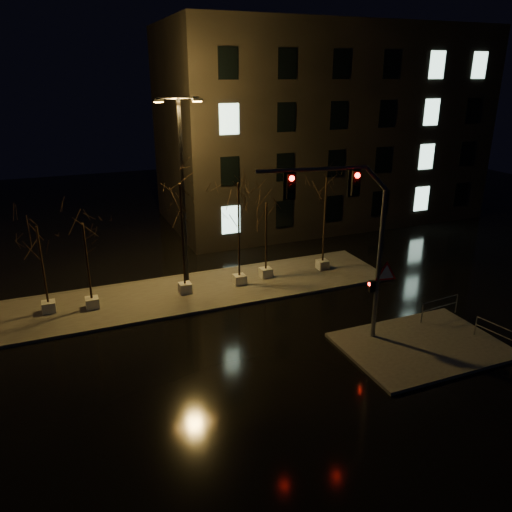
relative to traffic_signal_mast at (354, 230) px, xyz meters
name	(u,v)px	position (x,y,z in m)	size (l,w,h in m)	color
ground	(237,342)	(-4.65, 1.83, -5.32)	(90.00, 90.00, 0.00)	black
median	(200,291)	(-4.65, 7.83, -5.25)	(22.00, 5.00, 0.15)	#45433D
sidewalk_corner	(421,345)	(2.85, -1.67, -5.25)	(7.00, 5.00, 0.15)	#45433D
building	(321,126)	(9.35, 19.83, 2.18)	(25.00, 12.00, 15.00)	black
tree_0	(39,246)	(-12.47, 8.08, -1.66)	(1.80, 1.80, 4.63)	beige
tree_1	(85,243)	(-10.39, 7.74, -1.64)	(1.80, 1.80, 4.66)	beige
tree_2	(181,209)	(-5.48, 7.79, -0.44)	(1.80, 1.80, 6.25)	beige
tree_3	(239,206)	(-2.30, 7.76, -0.60)	(1.80, 1.80, 6.03)	beige
tree_4	(266,220)	(-0.49, 8.16, -1.67)	(1.80, 1.80, 4.62)	beige
tree_5	(326,199)	(3.28, 8.07, -0.75)	(1.80, 1.80, 5.83)	beige
traffic_signal_mast	(354,230)	(0.00, 0.00, 0.00)	(6.37, 1.22, 7.88)	slate
streetlight_main	(182,180)	(-4.94, 9.43, 0.73)	(2.54, 0.29, 10.22)	black
guard_rail_a	(440,305)	(5.35, 0.10, -4.51)	(2.36, 0.27, 1.02)	slate
guard_rail_b	(496,332)	(5.85, -2.87, -4.56)	(0.41, 1.98, 0.95)	slate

